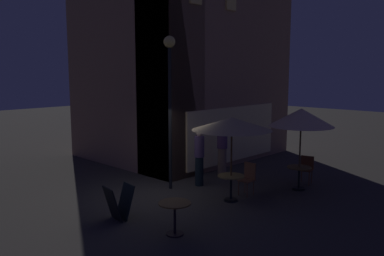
{
  "coord_description": "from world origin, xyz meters",
  "views": [
    {
      "loc": [
        -7.48,
        -8.49,
        3.66
      ],
      "look_at": [
        1.04,
        -0.34,
        1.96
      ],
      "focal_mm": 37.15,
      "sensor_mm": 36.0,
      "label": 1
    }
  ],
  "objects_px": {
    "menu_sandwich_board": "(119,203)",
    "cafe_table_0": "(231,182)",
    "patio_umbrella_0": "(232,124)",
    "cafe_table_1": "(299,173)",
    "cafe_table_2": "(175,211)",
    "patron_standing_0": "(222,151)",
    "cafe_chair_1": "(306,167)",
    "patio_umbrella_1": "(301,118)",
    "patron_standing_1": "(199,158)",
    "street_lamp_near_corner": "(170,80)",
    "cafe_chair_0": "(248,176)"
  },
  "relations": [
    {
      "from": "menu_sandwich_board",
      "to": "cafe_table_0",
      "type": "height_order",
      "value": "menu_sandwich_board"
    },
    {
      "from": "street_lamp_near_corner",
      "to": "patio_umbrella_1",
      "type": "height_order",
      "value": "street_lamp_near_corner"
    },
    {
      "from": "cafe_table_1",
      "to": "patio_umbrella_1",
      "type": "height_order",
      "value": "patio_umbrella_1"
    },
    {
      "from": "cafe_table_0",
      "to": "cafe_chair_1",
      "type": "distance_m",
      "value": 3.21
    },
    {
      "from": "patio_umbrella_1",
      "to": "patron_standing_1",
      "type": "relative_size",
      "value": 1.41
    },
    {
      "from": "cafe_table_1",
      "to": "cafe_table_2",
      "type": "xyz_separation_m",
      "value": [
        -5.05,
        0.31,
        0.02
      ]
    },
    {
      "from": "patio_umbrella_0",
      "to": "cafe_chair_0",
      "type": "distance_m",
      "value": 1.83
    },
    {
      "from": "cafe_table_0",
      "to": "patio_umbrella_1",
      "type": "bearing_deg",
      "value": -20.17
    },
    {
      "from": "street_lamp_near_corner",
      "to": "patron_standing_0",
      "type": "distance_m",
      "value": 3.43
    },
    {
      "from": "cafe_table_1",
      "to": "menu_sandwich_board",
      "type": "bearing_deg",
      "value": 159.99
    },
    {
      "from": "patio_umbrella_1",
      "to": "cafe_chair_0",
      "type": "distance_m",
      "value": 2.41
    },
    {
      "from": "menu_sandwich_board",
      "to": "cafe_chair_1",
      "type": "distance_m",
      "value": 6.45
    },
    {
      "from": "menu_sandwich_board",
      "to": "cafe_table_1",
      "type": "relative_size",
      "value": 1.16
    },
    {
      "from": "cafe_chair_0",
      "to": "cafe_chair_1",
      "type": "xyz_separation_m",
      "value": [
        2.32,
        -0.66,
        -0.02
      ]
    },
    {
      "from": "patio_umbrella_0",
      "to": "patron_standing_1",
      "type": "height_order",
      "value": "patio_umbrella_0"
    },
    {
      "from": "patio_umbrella_0",
      "to": "cafe_chair_0",
      "type": "bearing_deg",
      "value": -0.38
    },
    {
      "from": "patron_standing_1",
      "to": "menu_sandwich_board",
      "type": "bearing_deg",
      "value": 136.95
    },
    {
      "from": "menu_sandwich_board",
      "to": "patron_standing_1",
      "type": "distance_m",
      "value": 3.65
    },
    {
      "from": "cafe_table_0",
      "to": "cafe_table_1",
      "type": "height_order",
      "value": "cafe_table_0"
    },
    {
      "from": "menu_sandwich_board",
      "to": "patron_standing_0",
      "type": "height_order",
      "value": "patron_standing_0"
    },
    {
      "from": "cafe_table_0",
      "to": "cafe_chair_0",
      "type": "distance_m",
      "value": 0.82
    },
    {
      "from": "patio_umbrella_0",
      "to": "patron_standing_0",
      "type": "relative_size",
      "value": 1.36
    },
    {
      "from": "cafe_table_1",
      "to": "patio_umbrella_0",
      "type": "relative_size",
      "value": 0.31
    },
    {
      "from": "cafe_chair_1",
      "to": "patron_standing_0",
      "type": "bearing_deg",
      "value": -79.29
    },
    {
      "from": "cafe_table_0",
      "to": "cafe_chair_0",
      "type": "bearing_deg",
      "value": -0.38
    },
    {
      "from": "street_lamp_near_corner",
      "to": "cafe_chair_1",
      "type": "bearing_deg",
      "value": -38.49
    },
    {
      "from": "patio_umbrella_1",
      "to": "cafe_chair_1",
      "type": "height_order",
      "value": "patio_umbrella_1"
    },
    {
      "from": "patron_standing_1",
      "to": "patron_standing_0",
      "type": "bearing_deg",
      "value": -41.92
    },
    {
      "from": "cafe_table_1",
      "to": "cafe_chair_1",
      "type": "bearing_deg",
      "value": 12.86
    },
    {
      "from": "cafe_chair_1",
      "to": "menu_sandwich_board",
      "type": "bearing_deg",
      "value": -28.8
    },
    {
      "from": "street_lamp_near_corner",
      "to": "cafe_table_0",
      "type": "xyz_separation_m",
      "value": [
        0.36,
        -2.12,
        -2.83
      ]
    },
    {
      "from": "cafe_table_2",
      "to": "patron_standing_1",
      "type": "distance_m",
      "value": 3.95
    },
    {
      "from": "cafe_table_2",
      "to": "patron_standing_1",
      "type": "xyz_separation_m",
      "value": [
        3.24,
        2.24,
        0.37
      ]
    },
    {
      "from": "menu_sandwich_board",
      "to": "cafe_table_1",
      "type": "bearing_deg",
      "value": -10.93
    },
    {
      "from": "cafe_chair_0",
      "to": "patron_standing_0",
      "type": "height_order",
      "value": "patron_standing_0"
    },
    {
      "from": "patio_umbrella_1",
      "to": "cafe_chair_0",
      "type": "bearing_deg",
      "value": 150.6
    },
    {
      "from": "menu_sandwich_board",
      "to": "patio_umbrella_0",
      "type": "height_order",
      "value": "patio_umbrella_0"
    },
    {
      "from": "menu_sandwich_board",
      "to": "patron_standing_1",
      "type": "bearing_deg",
      "value": 18.4
    },
    {
      "from": "street_lamp_near_corner",
      "to": "cafe_chair_1",
      "type": "distance_m",
      "value": 5.29
    },
    {
      "from": "cafe_table_1",
      "to": "cafe_table_2",
      "type": "distance_m",
      "value": 5.05
    },
    {
      "from": "cafe_table_2",
      "to": "patio_umbrella_1",
      "type": "distance_m",
      "value": 5.34
    },
    {
      "from": "cafe_table_0",
      "to": "cafe_chair_0",
      "type": "xyz_separation_m",
      "value": [
        0.82,
        -0.01,
        0.02
      ]
    },
    {
      "from": "street_lamp_near_corner",
      "to": "patron_standing_0",
      "type": "height_order",
      "value": "street_lamp_near_corner"
    },
    {
      "from": "menu_sandwich_board",
      "to": "cafe_table_0",
      "type": "distance_m",
      "value": 3.25
    },
    {
      "from": "patio_umbrella_1",
      "to": "cafe_table_2",
      "type": "bearing_deg",
      "value": 176.52
    },
    {
      "from": "menu_sandwich_board",
      "to": "cafe_chair_0",
      "type": "height_order",
      "value": "cafe_chair_0"
    },
    {
      "from": "patron_standing_0",
      "to": "patron_standing_1",
      "type": "bearing_deg",
      "value": 76.11
    },
    {
      "from": "cafe_table_0",
      "to": "patron_standing_0",
      "type": "bearing_deg",
      "value": 44.59
    },
    {
      "from": "cafe_table_0",
      "to": "patio_umbrella_0",
      "type": "height_order",
      "value": "patio_umbrella_0"
    },
    {
      "from": "cafe_table_1",
      "to": "patio_umbrella_0",
      "type": "distance_m",
      "value": 2.98
    }
  ]
}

